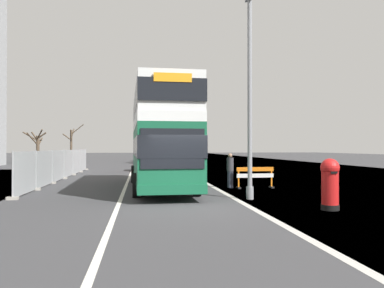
{
  "coord_description": "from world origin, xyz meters",
  "views": [
    {
      "loc": [
        -1.54,
        -13.38,
        2.04
      ],
      "look_at": [
        0.78,
        4.51,
        2.2
      ],
      "focal_mm": 36.77,
      "sensor_mm": 36.0,
      "label": 1
    }
  ],
  "objects_px": {
    "roadworks_barrier": "(255,175)",
    "pedestrian_at_kerb": "(230,170)",
    "double_decker_bus": "(160,136)",
    "car_receding_far": "(145,155)",
    "car_far_side": "(145,155)",
    "lamppost_foreground": "(250,102)",
    "car_oncoming_near": "(152,159)",
    "red_pillar_postbox": "(330,182)",
    "car_receding_mid": "(154,157)"
  },
  "relations": [
    {
      "from": "car_receding_far",
      "to": "red_pillar_postbox",
      "type": "bearing_deg",
      "value": -81.92
    },
    {
      "from": "double_decker_bus",
      "to": "lamppost_foreground",
      "type": "xyz_separation_m",
      "value": [
        3.31,
        -4.71,
        1.22
      ]
    },
    {
      "from": "roadworks_barrier",
      "to": "car_receding_mid",
      "type": "bearing_deg",
      "value": 99.95
    },
    {
      "from": "lamppost_foreground",
      "to": "car_oncoming_near",
      "type": "relative_size",
      "value": 1.97
    },
    {
      "from": "double_decker_bus",
      "to": "car_receding_far",
      "type": "height_order",
      "value": "double_decker_bus"
    },
    {
      "from": "roadworks_barrier",
      "to": "pedestrian_at_kerb",
      "type": "height_order",
      "value": "pedestrian_at_kerb"
    },
    {
      "from": "red_pillar_postbox",
      "to": "car_receding_far",
      "type": "height_order",
      "value": "car_receding_far"
    },
    {
      "from": "red_pillar_postbox",
      "to": "car_receding_mid",
      "type": "relative_size",
      "value": 0.41
    },
    {
      "from": "car_far_side",
      "to": "pedestrian_at_kerb",
      "type": "relative_size",
      "value": 2.54
    },
    {
      "from": "double_decker_bus",
      "to": "car_oncoming_near",
      "type": "bearing_deg",
      "value": 90.12
    },
    {
      "from": "red_pillar_postbox",
      "to": "car_oncoming_near",
      "type": "bearing_deg",
      "value": 103.45
    },
    {
      "from": "roadworks_barrier",
      "to": "car_receding_mid",
      "type": "distance_m",
      "value": 24.46
    },
    {
      "from": "car_oncoming_near",
      "to": "car_far_side",
      "type": "relative_size",
      "value": 0.92
    },
    {
      "from": "car_receding_far",
      "to": "car_far_side",
      "type": "relative_size",
      "value": 0.85
    },
    {
      "from": "double_decker_bus",
      "to": "car_far_side",
      "type": "xyz_separation_m",
      "value": [
        -0.37,
        38.7,
        -1.63
      ]
    },
    {
      "from": "red_pillar_postbox",
      "to": "double_decker_bus",
      "type": "bearing_deg",
      "value": 124.22
    },
    {
      "from": "lamppost_foreground",
      "to": "car_far_side",
      "type": "xyz_separation_m",
      "value": [
        -3.68,
        43.4,
        -2.84
      ]
    },
    {
      "from": "double_decker_bus",
      "to": "car_far_side",
      "type": "height_order",
      "value": "double_decker_bus"
    },
    {
      "from": "lamppost_foreground",
      "to": "roadworks_barrier",
      "type": "relative_size",
      "value": 4.26
    },
    {
      "from": "car_far_side",
      "to": "pedestrian_at_kerb",
      "type": "height_order",
      "value": "car_far_side"
    },
    {
      "from": "roadworks_barrier",
      "to": "car_receding_mid",
      "type": "xyz_separation_m",
      "value": [
        -4.23,
        24.09,
        0.36
      ]
    },
    {
      "from": "roadworks_barrier",
      "to": "pedestrian_at_kerb",
      "type": "xyz_separation_m",
      "value": [
        -1.18,
        0.39,
        0.22
      ]
    },
    {
      "from": "car_oncoming_near",
      "to": "car_far_side",
      "type": "distance_m",
      "value": 24.53
    },
    {
      "from": "car_receding_far",
      "to": "car_far_side",
      "type": "distance_m",
      "value": 7.2
    },
    {
      "from": "car_oncoming_near",
      "to": "car_far_side",
      "type": "bearing_deg",
      "value": 90.79
    },
    {
      "from": "pedestrian_at_kerb",
      "to": "double_decker_bus",
      "type": "bearing_deg",
      "value": 175.41
    },
    {
      "from": "pedestrian_at_kerb",
      "to": "car_receding_far",
      "type": "bearing_deg",
      "value": 97.01
    },
    {
      "from": "lamppost_foreground",
      "to": "car_far_side",
      "type": "relative_size",
      "value": 1.82
    },
    {
      "from": "red_pillar_postbox",
      "to": "car_receding_mid",
      "type": "bearing_deg",
      "value": 98.59
    },
    {
      "from": "car_oncoming_near",
      "to": "double_decker_bus",
      "type": "bearing_deg",
      "value": -89.88
    },
    {
      "from": "car_oncoming_near",
      "to": "car_receding_mid",
      "type": "xyz_separation_m",
      "value": [
        0.52,
        9.25,
        0.02
      ]
    },
    {
      "from": "car_oncoming_near",
      "to": "car_receding_far",
      "type": "relative_size",
      "value": 1.08
    },
    {
      "from": "lamppost_foreground",
      "to": "car_receding_far",
      "type": "distance_m",
      "value": 36.49
    },
    {
      "from": "car_oncoming_near",
      "to": "lamppost_foreground",
      "type": "bearing_deg",
      "value": -79.97
    },
    {
      "from": "double_decker_bus",
      "to": "car_far_side",
      "type": "bearing_deg",
      "value": 90.55
    },
    {
      "from": "lamppost_foreground",
      "to": "pedestrian_at_kerb",
      "type": "height_order",
      "value": "lamppost_foreground"
    },
    {
      "from": "double_decker_bus",
      "to": "red_pillar_postbox",
      "type": "relative_size",
      "value": 6.92
    },
    {
      "from": "car_receding_far",
      "to": "pedestrian_at_kerb",
      "type": "xyz_separation_m",
      "value": [
        3.91,
        -31.78,
        -0.22
      ]
    },
    {
      "from": "car_receding_mid",
      "to": "car_receding_far",
      "type": "distance_m",
      "value": 8.12
    },
    {
      "from": "lamppost_foreground",
      "to": "car_oncoming_near",
      "type": "distance_m",
      "value": 19.38
    },
    {
      "from": "roadworks_barrier",
      "to": "lamppost_foreground",
      "type": "bearing_deg",
      "value": -109.27
    },
    {
      "from": "roadworks_barrier",
      "to": "car_oncoming_near",
      "type": "distance_m",
      "value": 15.59
    },
    {
      "from": "double_decker_bus",
      "to": "roadworks_barrier",
      "type": "distance_m",
      "value": 5.15
    },
    {
      "from": "pedestrian_at_kerb",
      "to": "car_receding_mid",
      "type": "bearing_deg",
      "value": 97.32
    },
    {
      "from": "double_decker_bus",
      "to": "pedestrian_at_kerb",
      "type": "height_order",
      "value": "double_decker_bus"
    },
    {
      "from": "lamppost_foreground",
      "to": "car_oncoming_near",
      "type": "xyz_separation_m",
      "value": [
        -3.34,
        18.88,
        -2.82
      ]
    },
    {
      "from": "car_receding_far",
      "to": "pedestrian_at_kerb",
      "type": "bearing_deg",
      "value": -82.99
    },
    {
      "from": "lamppost_foreground",
      "to": "pedestrian_at_kerb",
      "type": "relative_size",
      "value": 4.64
    },
    {
      "from": "car_oncoming_near",
      "to": "car_receding_mid",
      "type": "relative_size",
      "value": 1.0
    },
    {
      "from": "car_oncoming_near",
      "to": "car_receding_mid",
      "type": "distance_m",
      "value": 9.26
    }
  ]
}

